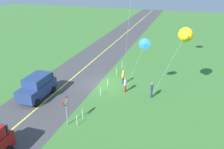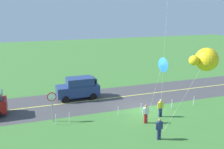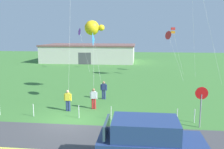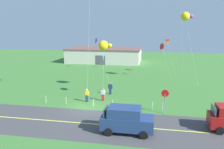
{
  "view_description": "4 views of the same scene",
  "coord_description": "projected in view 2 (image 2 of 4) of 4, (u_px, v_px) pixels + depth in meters",
  "views": [
    {
      "loc": [
        22.89,
        8.54,
        11.54
      ],
      "look_at": [
        3.85,
        2.31,
        3.0
      ],
      "focal_mm": 38.44,
      "sensor_mm": 36.0,
      "label": 1
    },
    {
      "loc": [
        10.45,
        20.58,
        9.12
      ],
      "look_at": [
        3.45,
        1.15,
        3.95
      ],
      "focal_mm": 41.52,
      "sensor_mm": 36.0,
      "label": 2
    },
    {
      "loc": [
        4.44,
        -14.67,
        5.73
      ],
      "look_at": [
        2.66,
        1.51,
        2.94
      ],
      "focal_mm": 38.56,
      "sensor_mm": 36.0,
      "label": 3
    },
    {
      "loc": [
        7.11,
        -23.32,
        8.84
      ],
      "look_at": [
        2.37,
        2.02,
        3.47
      ],
      "focal_mm": 37.05,
      "sensor_mm": 36.0,
      "label": 4
    }
  ],
  "objects": [
    {
      "name": "stop_sign",
      "position": [
        52.0,
        101.0,
        21.36
      ],
      "size": [
        0.76,
        0.08,
        2.56
      ],
      "color": "gray",
      "rests_on": "ground"
    },
    {
      "name": "asphalt_road",
      "position": [
        126.0,
        96.0,
        28.08
      ],
      "size": [
        120.0,
        7.0,
        0.0
      ],
      "primitive_type": "cube",
      "color": "#424244",
      "rests_on": "ground"
    },
    {
      "name": "fence_post_4",
      "position": [
        69.0,
        118.0,
        21.37
      ],
      "size": [
        0.05,
        0.05,
        0.9
      ],
      "primitive_type": "cylinder",
      "color": "silver",
      "rests_on": "ground"
    },
    {
      "name": "person_child_watcher",
      "position": [
        161.0,
        107.0,
        22.52
      ],
      "size": [
        0.58,
        0.22,
        1.6
      ],
      "rotation": [
        0.0,
        0.0,
        5.42
      ],
      "color": "navy",
      "rests_on": "ground"
    },
    {
      "name": "car_suv_foreground",
      "position": [
        78.0,
        88.0,
        27.2
      ],
      "size": [
        4.4,
        2.12,
        2.24
      ],
      "color": "navy",
      "rests_on": "ground"
    },
    {
      "name": "road_centre_stripe",
      "position": [
        126.0,
        96.0,
        28.08
      ],
      "size": [
        120.0,
        0.16,
        0.0
      ],
      "primitive_type": "cube",
      "color": "#E5E04C",
      "rests_on": "asphalt_road"
    },
    {
      "name": "fence_post_3",
      "position": [
        118.0,
        111.0,
        22.8
      ],
      "size": [
        0.05,
        0.05,
        0.9
      ],
      "primitive_type": "cylinder",
      "color": "silver",
      "rests_on": "ground"
    },
    {
      "name": "person_adult_companion",
      "position": [
        159.0,
        128.0,
        18.56
      ],
      "size": [
        0.58,
        0.22,
        1.6
      ],
      "rotation": [
        0.0,
        0.0,
        2.16
      ],
      "color": "navy",
      "rests_on": "ground"
    },
    {
      "name": "fence_post_1",
      "position": [
        172.0,
        104.0,
        24.59
      ],
      "size": [
        0.05,
        0.05,
        0.9
      ],
      "primitive_type": "cylinder",
      "color": "silver",
      "rests_on": "ground"
    },
    {
      "name": "fence_post_5",
      "position": [
        56.0,
        120.0,
        21.01
      ],
      "size": [
        0.05,
        0.05,
        0.9
      ],
      "primitive_type": "cylinder",
      "color": "silver",
      "rests_on": "ground"
    },
    {
      "name": "kite_red_low",
      "position": [
        162.0,
        65.0,
        18.69
      ],
      "size": [
        0.43,
        2.31,
        5.79
      ],
      "color": "silver",
      "rests_on": "ground"
    },
    {
      "name": "person_adult_near",
      "position": [
        146.0,
        113.0,
        21.26
      ],
      "size": [
        0.58,
        0.22,
        1.6
      ],
      "rotation": [
        0.0,
        0.0,
        5.53
      ],
      "color": "red",
      "rests_on": "ground"
    },
    {
      "name": "fence_post_0",
      "position": [
        194.0,
        101.0,
        25.42
      ],
      "size": [
        0.05,
        0.05,
        0.9
      ],
      "primitive_type": "cylinder",
      "color": "silver",
      "rests_on": "ground"
    },
    {
      "name": "fence_post_2",
      "position": [
        141.0,
        108.0,
        23.53
      ],
      "size": [
        0.05,
        0.05,
        0.9
      ],
      "primitive_type": "cylinder",
      "color": "silver",
      "rests_on": "ground"
    },
    {
      "name": "ground_plane",
      "position": [
        142.0,
        110.0,
        24.44
      ],
      "size": [
        120.0,
        120.0,
        0.1
      ],
      "primitive_type": "cube",
      "color": "#3D7533"
    },
    {
      "name": "kite_blue_mid",
      "position": [
        206.0,
        60.0,
        15.39
      ],
      "size": [
        2.17,
        3.26,
        6.95
      ],
      "color": "silver",
      "rests_on": "ground"
    }
  ]
}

